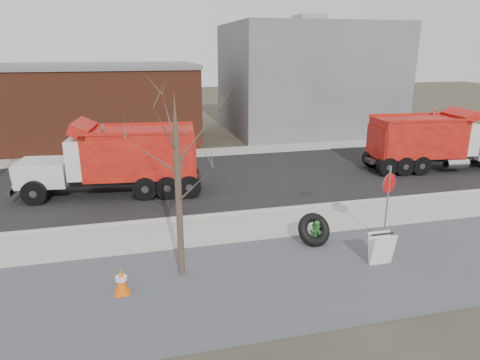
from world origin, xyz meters
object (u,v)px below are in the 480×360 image
object	(u,v)px
fire_hydrant	(316,231)
truck_tire	(314,230)
dump_truck_red_a	(434,140)
sandwich_board	(381,249)
dump_truck_red_b	(119,157)
stop_sign	(388,191)

from	to	relation	value
fire_hydrant	truck_tire	bearing A→B (deg)	-155.69
fire_hydrant	dump_truck_red_a	world-z (taller)	dump_truck_red_a
truck_tire	dump_truck_red_a	bearing A→B (deg)	35.59
truck_tire	sandwich_board	distance (m)	2.27
sandwich_board	dump_truck_red_b	bearing A→B (deg)	131.35
sandwich_board	dump_truck_red_a	world-z (taller)	dump_truck_red_a
dump_truck_red_b	stop_sign	bearing A→B (deg)	146.38
fire_hydrant	sandwich_board	xyz separation A→B (m)	(1.20, -1.96, 0.16)
sandwich_board	dump_truck_red_b	size ratio (longest dim) A/B	0.13
stop_sign	dump_truck_red_a	xyz separation A→B (m)	(7.38, 7.36, -0.17)
dump_truck_red_b	fire_hydrant	bearing A→B (deg)	140.08
stop_sign	sandwich_board	size ratio (longest dim) A/B	2.61
fire_hydrant	truck_tire	world-z (taller)	truck_tire
fire_hydrant	dump_truck_red_a	bearing A→B (deg)	18.46
fire_hydrant	dump_truck_red_b	xyz separation A→B (m)	(-6.37, 6.66, 1.31)
stop_sign	dump_truck_red_a	distance (m)	10.42
sandwich_board	dump_truck_red_a	size ratio (longest dim) A/B	0.13
dump_truck_red_a	sandwich_board	bearing A→B (deg)	-127.90
truck_tire	dump_truck_red_b	size ratio (longest dim) A/B	0.16
truck_tire	stop_sign	bearing A→B (deg)	-9.82
stop_sign	dump_truck_red_a	world-z (taller)	dump_truck_red_a
truck_tire	stop_sign	size ratio (longest dim) A/B	0.48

